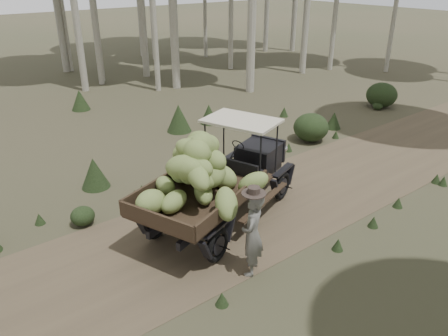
{
  "coord_description": "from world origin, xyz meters",
  "views": [
    {
      "loc": [
        -7.66,
        -7.49,
        6.02
      ],
      "look_at": [
        -1.57,
        0.32,
        1.41
      ],
      "focal_mm": 35.0,
      "sensor_mm": 36.0,
      "label": 1
    }
  ],
  "objects": [
    {
      "name": "ground",
      "position": [
        0.0,
        0.0,
        0.0
      ],
      "size": [
        120.0,
        120.0,
        0.0
      ],
      "primitive_type": "plane",
      "color": "#473D2B",
      "rests_on": "ground"
    },
    {
      "name": "undergrowth",
      "position": [
        0.47,
        -1.99,
        0.47
      ],
      "size": [
        21.3,
        24.02,
        1.14
      ],
      "color": "#233319",
      "rests_on": "ground"
    },
    {
      "name": "banana_truck",
      "position": [
        -2.24,
        0.06,
        1.63
      ],
      "size": [
        5.56,
        3.66,
        2.8
      ],
      "rotation": [
        0.0,
        0.0,
        0.35
      ],
      "color": "black",
      "rests_on": "ground"
    },
    {
      "name": "dirt_track",
      "position": [
        0.0,
        0.0,
        0.0
      ],
      "size": [
        70.0,
        4.0,
        0.01
      ],
      "primitive_type": "cube",
      "color": "brown",
      "rests_on": "ground"
    },
    {
      "name": "farmer",
      "position": [
        -2.51,
        -1.85,
        0.97
      ],
      "size": [
        0.82,
        0.78,
        2.06
      ],
      "rotation": [
        0.0,
        0.0,
        3.8
      ],
      "color": "#5D5C55",
      "rests_on": "ground"
    }
  ]
}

